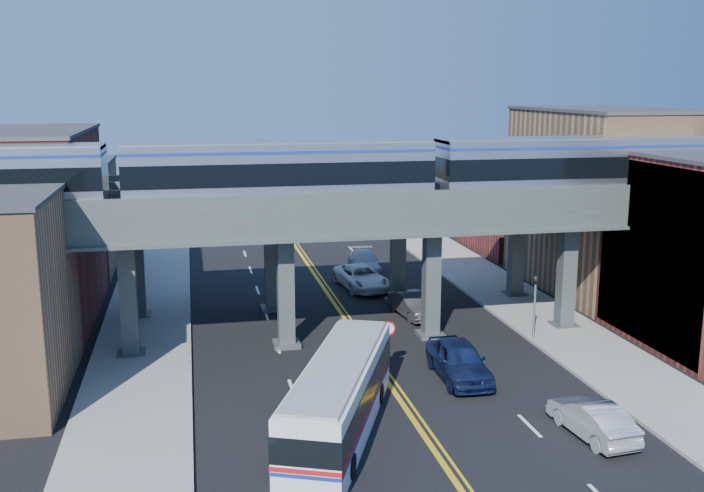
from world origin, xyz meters
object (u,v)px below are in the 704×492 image
Objects in this scene: car_lane_c at (361,277)px; car_parked_curb at (592,419)px; traffic_signal at (535,301)px; car_lane_b at (412,305)px; car_lane_d at (364,262)px; stop_sign at (388,338)px; transit_bus at (339,398)px; transit_train at (280,172)px; car_lane_a at (459,360)px.

car_parked_curb is (3.97, -24.49, -0.05)m from car_lane_c.
traffic_signal is 7.97m from car_lane_b.
car_lane_b is at bearing -81.90° from car_lane_d.
car_lane_c is at bearing 116.98° from traffic_signal.
car_lane_d is 1.17× the size of car_parked_curb.
car_lane_d is (3.47, 20.76, -1.00)m from stop_sign.
traffic_signal is (8.90, 3.00, 0.54)m from stop_sign.
transit_bus is at bearing -19.17° from car_parked_curb.
transit_train is 4.25× the size of transit_bus.
car_lane_d reaches higher than car_lane_b.
transit_bus is (-3.54, -6.04, -0.27)m from stop_sign.
car_lane_b is 11.86m from car_lane_d.
traffic_signal is 11.81m from car_parked_curb.
transit_train is 10.99× the size of car_lane_b.
car_lane_c is 4.83m from car_lane_d.
car_lane_d is at bearing 63.26° from transit_train.
car_parked_curb is at bearing -78.13° from car_lane_d.
stop_sign is 9.74m from car_lane_b.
car_lane_a is 1.21× the size of car_lane_b.
transit_bus is 10.05m from car_parked_curb.
car_lane_b is 0.99× the size of car_parked_curb.
stop_sign is 0.51× the size of car_lane_d.
transit_bus reaches higher than car_lane_b.
transit_bus is 2.56× the size of car_parked_curb.
car_lane_d is at bearing 7.75° from transit_bus.
car_parked_curb is at bearing -53.53° from stop_sign.
transit_bus is at bearing -120.38° from stop_sign.
car_lane_b is 0.78× the size of car_lane_c.
transit_train is 12.99m from car_lane_a.
traffic_signal reaches higher than car_lane_c.
stop_sign is 0.60× the size of car_lane_b.
traffic_signal is 15.40m from transit_bus.
transit_train is at bearing -128.42° from car_lane_c.
car_parked_curb is (6.20, -8.39, -1.03)m from stop_sign.
transit_train is 18.35× the size of stop_sign.
stop_sign is at bearing -59.12° from car_parked_curb.
car_lane_a is (-5.78, -4.36, -1.39)m from traffic_signal.
car_lane_a is (3.12, -1.36, -0.85)m from stop_sign.
transit_train reaches higher than car_lane_b.
car_lane_d is (-5.43, 17.76, -1.54)m from traffic_signal.
car_lane_d is (0.35, 22.13, -0.15)m from car_lane_a.
stop_sign is (4.48, -5.00, -7.55)m from transit_train.
car_lane_b is (-5.10, 5.91, -1.58)m from traffic_signal.
traffic_signal is at bearing -57.17° from car_lane_b.
transit_bus reaches higher than stop_sign.
transit_train is at bearing 141.45° from car_lane_a.
car_lane_d is (1.24, 4.67, -0.02)m from car_lane_c.
car_lane_d is at bearing 90.50° from car_lane_a.
car_lane_a is 17.49m from car_lane_c.
transit_bus is at bearing -98.13° from car_lane_d.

